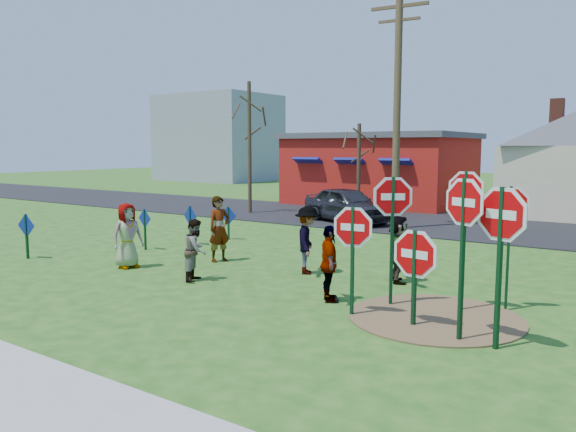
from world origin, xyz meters
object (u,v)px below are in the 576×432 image
Objects in this scene: person_b at (219,229)px; utility_pole at (397,106)px; stop_sign_c at (464,221)px; person_a at (127,236)px; stop_sign_b at (465,204)px; suv at (347,205)px; stop_sign_a at (353,237)px; stop_sign_d at (510,216)px.

utility_pole reaches higher than person_b.
person_a is at bearing -159.54° from stop_sign_c.
stop_sign_b is 0.66× the size of suv.
stop_sign_a is 3.06m from stop_sign_d.
stop_sign_c is 0.65× the size of suv.
person_a is (-6.82, 0.44, -0.65)m from stop_sign_a.
suv is at bearing 166.11° from utility_pole.
stop_sign_c is 0.32× the size of utility_pole.
stop_sign_d is at bearing -115.39° from suv.
person_b is at bearing -23.85° from person_a.
utility_pole reaches higher than stop_sign_c.
utility_pole is at bearing 122.64° from stop_sign_b.
stop_sign_a is at bearing -99.26° from person_b.
stop_sign_b reaches higher than stop_sign_c.
stop_sign_b reaches higher than person_b.
utility_pole is (-5.99, 11.06, 2.70)m from stop_sign_c.
utility_pole is at bearing 101.41° from stop_sign_a.
stop_sign_a reaches higher than suv.
stop_sign_c reaches higher than stop_sign_d.
suv is (-8.59, 9.42, -1.07)m from stop_sign_d.
stop_sign_d is at bearing -68.35° from person_a.
stop_sign_c reaches higher than person_b.
utility_pole is (1.51, 8.40, 3.76)m from person_b.
person_a is at bearing -105.81° from utility_pole.
stop_sign_a is 2.17m from stop_sign_c.
person_b is (-7.00, 0.93, -1.16)m from stop_sign_b.
suv is at bearing 9.19° from person_a.
stop_sign_d reaches higher than person_a.
stop_sign_b is at bearing -82.72° from person_b.
suv is 0.48× the size of utility_pole.
stop_sign_c is 12.86m from utility_pole.
suv is (-6.29, 11.41, -0.73)m from stop_sign_a.
stop_sign_b reaches higher than person_a.
stop_sign_a is 0.78× the size of stop_sign_b.
person_a is 11.44m from utility_pole.
person_a is 10.98m from suv.
person_a is (-8.93, 0.68, -1.12)m from stop_sign_c.
stop_sign_a is 0.78× the size of stop_sign_c.
utility_pole is at bearing 107.73° from stop_sign_d.
stop_sign_b is 8.58m from person_a.
stop_sign_a is 1.21× the size of person_b.
person_a is at bearing 172.35° from stop_sign_d.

